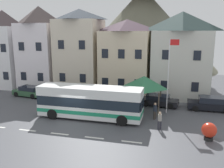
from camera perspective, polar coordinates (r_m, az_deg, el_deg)
name	(u,v)px	position (r m, az deg, el deg)	size (l,w,h in m)	color
ground_plane	(73,122)	(23.40, -8.99, -8.74)	(40.00, 60.00, 0.07)	#4B4D52
townhouse_00	(5,49)	(39.94, -23.50, 7.39)	(5.00, 5.07, 11.16)	white
townhouse_01	(41,48)	(36.79, -16.21, 7.91)	(5.13, 5.33, 11.59)	white
townhouse_02	(80,51)	(34.36, -7.43, 7.62)	(5.66, 5.70, 11.12)	beige
townhouse_03	(127,57)	(33.14, 3.44, 6.32)	(6.16, 6.83, 9.72)	beige
townhouse_04	(181,55)	(32.05, 15.62, 6.43)	(6.91, 5.92, 10.56)	silver
hilltop_castle	(143,27)	(55.81, 7.10, 13.03)	(32.36, 32.36, 26.42)	#61604E
transit_bus	(90,103)	(23.64, -5.13, -4.30)	(10.04, 2.60, 3.12)	white
bus_shelter	(144,82)	(25.75, 7.46, 0.38)	(3.60, 3.60, 3.71)	#473D33
parked_car_00	(29,91)	(33.38, -18.67, -1.61)	(4.22, 2.33, 1.32)	#31583A
parked_car_01	(159,100)	(28.25, 10.85, -3.74)	(4.26, 2.29, 1.21)	black
parked_car_02	(65,94)	(30.66, -10.86, -2.36)	(4.35, 2.29, 1.34)	black
parked_car_03	(211,104)	(28.21, 21.89, -4.24)	(4.60, 1.96, 1.45)	black
pedestrian_00	(160,119)	(21.52, 11.00, -8.05)	(0.33, 0.33, 1.59)	#2D2D38
pedestrian_01	(155,110)	(23.88, 9.91, -6.06)	(0.33, 0.37, 1.62)	#38332D
public_bench	(161,102)	(27.97, 11.33, -4.22)	(1.53, 0.48, 0.87)	#33473D
flagpole	(169,71)	(25.16, 13.09, 2.91)	(0.95, 0.10, 7.54)	silver
harbour_buoy	(209,131)	(20.66, 21.57, -10.00)	(1.15, 1.15, 1.40)	black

